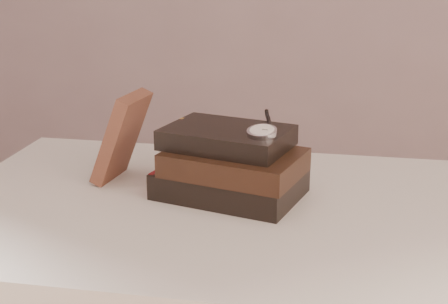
# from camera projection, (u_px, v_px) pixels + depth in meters

# --- Properties ---
(table) EXTENTS (1.00, 0.60, 0.75)m
(table) POSITION_uv_depth(u_px,v_px,m) (248.00, 258.00, 1.07)
(table) COLOR silver
(table) RESTS_ON ground
(book_stack) EXTENTS (0.26, 0.21, 0.11)m
(book_stack) POSITION_uv_depth(u_px,v_px,m) (231.00, 165.00, 1.07)
(book_stack) COLOR black
(book_stack) RESTS_ON table
(journal) EXTENTS (0.09, 0.11, 0.16)m
(journal) POSITION_uv_depth(u_px,v_px,m) (122.00, 137.00, 1.13)
(journal) COLOR #4A271C
(journal) RESTS_ON table
(pocket_watch) EXTENTS (0.06, 0.15, 0.02)m
(pocket_watch) POSITION_uv_depth(u_px,v_px,m) (263.00, 130.00, 1.02)
(pocket_watch) COLOR silver
(pocket_watch) RESTS_ON book_stack
(eyeglasses) EXTENTS (0.12, 0.13, 0.05)m
(eyeglasses) POSITION_uv_depth(u_px,v_px,m) (208.00, 140.00, 1.16)
(eyeglasses) COLOR silver
(eyeglasses) RESTS_ON book_stack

